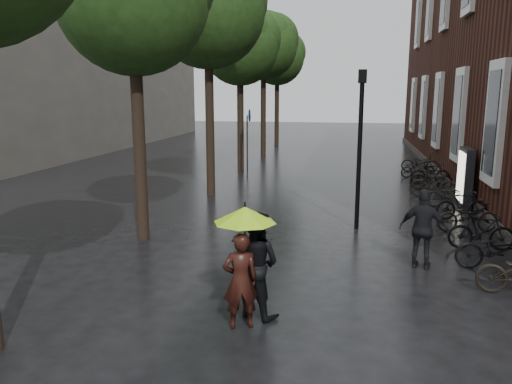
% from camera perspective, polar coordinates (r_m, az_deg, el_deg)
% --- Properties ---
extents(bg_building, '(16.00, 30.00, 14.00)m').
position_cam_1_polar(bg_building, '(40.64, -25.20, 14.75)').
color(bg_building, '#47423D').
rests_on(bg_building, ground).
extents(street_trees, '(4.33, 34.03, 8.91)m').
position_cam_1_polar(street_trees, '(21.87, -3.53, 17.81)').
color(street_trees, black).
rests_on(street_trees, ground).
extents(person_burgundy, '(0.70, 0.59, 1.64)m').
position_cam_1_polar(person_burgundy, '(8.38, -1.80, -10.10)').
color(person_burgundy, black).
rests_on(person_burgundy, ground).
extents(person_black, '(1.13, 1.02, 1.90)m').
position_cam_1_polar(person_black, '(8.78, -0.09, -8.18)').
color(person_black, black).
rests_on(person_black, ground).
extents(lime_umbrella, '(1.06, 1.06, 1.57)m').
position_cam_1_polar(lime_umbrella, '(8.29, -1.27, -2.61)').
color(lime_umbrella, black).
rests_on(lime_umbrella, ground).
extents(pedestrian_walking, '(1.13, 0.70, 1.79)m').
position_cam_1_polar(pedestrian_walking, '(11.71, 18.60, -4.04)').
color(pedestrian_walking, black).
rests_on(pedestrian_walking, ground).
extents(parked_bicycles, '(2.10, 16.33, 1.02)m').
position_cam_1_polar(parked_bicycles, '(17.95, 21.15, -0.38)').
color(parked_bicycles, black).
rests_on(parked_bicycles, ground).
extents(ad_lightbox, '(0.31, 1.34, 2.03)m').
position_cam_1_polar(ad_lightbox, '(18.41, 22.77, 1.52)').
color(ad_lightbox, black).
rests_on(ad_lightbox, ground).
extents(lamp_post, '(0.23, 0.23, 4.49)m').
position_cam_1_polar(lamp_post, '(14.31, 11.82, 6.48)').
color(lamp_post, black).
rests_on(lamp_post, ground).
extents(cycle_sign, '(0.16, 0.56, 3.09)m').
position_cam_1_polar(cycle_sign, '(23.46, -0.89, 6.88)').
color(cycle_sign, '#262628').
rests_on(cycle_sign, ground).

